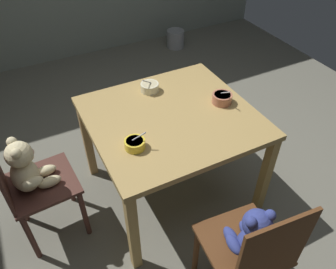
{
  "coord_description": "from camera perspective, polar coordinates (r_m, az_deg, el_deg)",
  "views": [
    {
      "loc": [
        -0.8,
        -1.51,
        2.06
      ],
      "look_at": [
        0.0,
        0.05,
        0.53
      ],
      "focal_mm": 35.67,
      "sensor_mm": 36.0,
      "label": 1
    }
  ],
  "objects": [
    {
      "name": "porridge_bowl_cream_far_center",
      "position": [
        2.38,
        -3.15,
        8.1
      ],
      "size": [
        0.13,
        0.13,
        0.12
      ],
      "color": "beige",
      "rests_on": "dining_table"
    },
    {
      "name": "dining_table",
      "position": [
        2.22,
        0.59,
        1.52
      ],
      "size": [
        1.06,
        0.99,
        0.73
      ],
      "color": "#A8884D",
      "rests_on": "ground_plane"
    },
    {
      "name": "porridge_bowl_yellow_near_left",
      "position": [
        1.92,
        -5.69,
        -1.6
      ],
      "size": [
        0.13,
        0.12,
        0.11
      ],
      "color": "yellow",
      "rests_on": "dining_table"
    },
    {
      "name": "porridge_bowl_terracotta_near_right",
      "position": [
        2.29,
        9.22,
        6.16
      ],
      "size": [
        0.14,
        0.15,
        0.13
      ],
      "color": "#B26C52",
      "rests_on": "dining_table"
    },
    {
      "name": "teddy_chair_near_left",
      "position": [
        2.18,
        -22.78,
        -6.49
      ],
      "size": [
        0.43,
        0.42,
        0.9
      ],
      "rotation": [
        0.0,
        0.0,
        0.07
      ],
      "color": "#4B2B23",
      "rests_on": "ground_plane"
    },
    {
      "name": "teddy_chair_near_front",
      "position": [
        1.8,
        14.02,
        -17.64
      ],
      "size": [
        0.44,
        0.44,
        0.92
      ],
      "rotation": [
        0.0,
        0.0,
        1.48
      ],
      "color": "#573218",
      "rests_on": "ground_plane"
    },
    {
      "name": "ground_plane",
      "position": [
        2.69,
        0.49,
        -9.47
      ],
      "size": [
        5.2,
        5.2,
        0.04
      ],
      "color": "#69675A"
    },
    {
      "name": "metal_pail",
      "position": [
        4.6,
        1.28,
        16.03
      ],
      "size": [
        0.23,
        0.23,
        0.23
      ],
      "primitive_type": "cylinder",
      "color": "#93969B",
      "rests_on": "ground_plane"
    }
  ]
}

